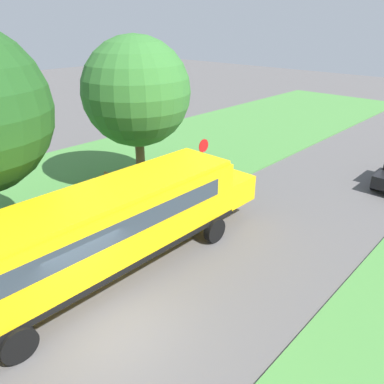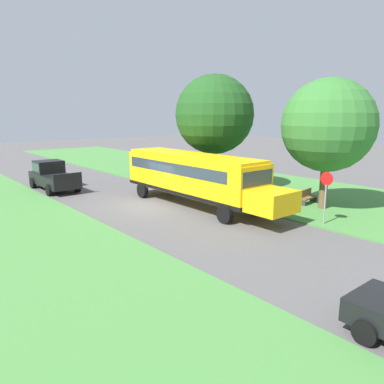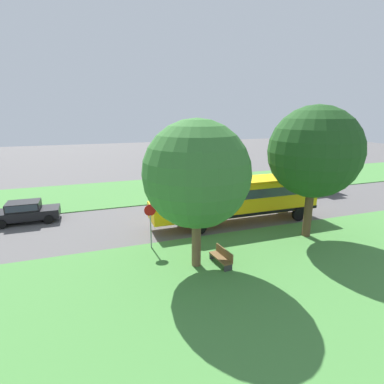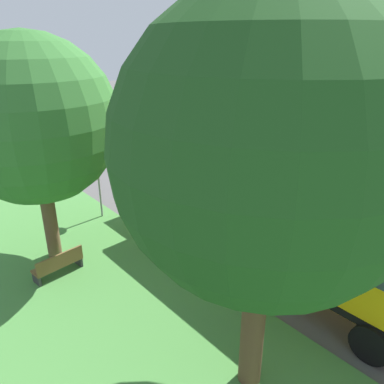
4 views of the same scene
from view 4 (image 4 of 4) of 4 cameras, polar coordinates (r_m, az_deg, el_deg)
The scene contains 9 objects.
ground_plane at distance 14.13m, azimuth 23.29°, elevation -10.68°, with size 120.00×120.00×0.00m, color #565454.
school_bus at distance 12.27m, azimuth 12.57°, elevation -4.07°, with size 2.85×12.42×3.16m.
car_black_nearest at distance 26.42m, azimuth -7.30°, elevation 8.16°, with size 2.02×4.40×1.56m.
car_white_middle at distance 31.11m, azimuth -13.08°, elevation 9.92°, with size 2.02×4.40×1.56m.
car_tan_furthest at distance 37.47m, azimuth -18.36°, elevation 11.42°, with size 2.02×4.40×1.56m.
oak_tree_beside_bus at distance 6.62m, azimuth 11.22°, elevation 6.53°, with size 5.55×5.55×8.27m.
oak_tree_roadside_mid at distance 12.73m, azimuth -23.38°, elevation 9.80°, with size 5.29×5.29×7.57m.
stop_sign at distance 16.24m, azimuth -14.03°, elevation 1.71°, with size 0.08×0.68×2.74m.
park_bench at distance 13.12m, azimuth -19.67°, elevation -10.34°, with size 1.65×0.69×0.92m.
Camera 4 is at (-11.19, -4.64, 7.27)m, focal length 35.00 mm.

